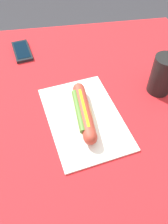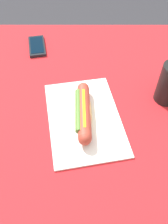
{
  "view_description": "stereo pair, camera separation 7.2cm",
  "coord_description": "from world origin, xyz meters",
  "views": [
    {
      "loc": [
        -0.45,
        0.06,
        1.32
      ],
      "look_at": [
        0.01,
        -0.02,
        0.77
      ],
      "focal_mm": 38.07,
      "sensor_mm": 36.0,
      "label": 1
    },
    {
      "loc": [
        -0.46,
        -0.02,
        1.32
      ],
      "look_at": [
        0.01,
        -0.02,
        0.77
      ],
      "focal_mm": 38.07,
      "sensor_mm": 36.0,
      "label": 2
    }
  ],
  "objects": [
    {
      "name": "dining_table",
      "position": [
        0.0,
        0.0,
        0.62
      ],
      "size": [
        1.14,
        1.02,
        0.74
      ],
      "color": "brown",
      "rests_on": "ground"
    },
    {
      "name": "ground_plane",
      "position": [
        0.0,
        0.0,
        0.0
      ],
      "size": [
        6.0,
        6.0,
        0.0
      ],
      "primitive_type": "plane",
      "color": "#2D2D33",
      "rests_on": "ground"
    },
    {
      "name": "paper_wrapper",
      "position": [
        0.01,
        -0.02,
        0.74
      ],
      "size": [
        0.37,
        0.28,
        0.01
      ],
      "primitive_type": "cube",
      "rotation": [
        0.0,
        0.0,
        0.18
      ],
      "color": "white",
      "rests_on": "dining_table"
    },
    {
      "name": "hot_dog",
      "position": [
        0.01,
        -0.02,
        0.77
      ],
      "size": [
        0.24,
        0.05,
        0.05
      ],
      "color": "#DBB26B",
      "rests_on": "paper_wrapper"
    },
    {
      "name": "cell_phone",
      "position": [
        0.39,
        0.18,
        0.75
      ],
      "size": [
        0.15,
        0.09,
        0.01
      ],
      "color": "black",
      "rests_on": "dining_table"
    }
  ]
}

